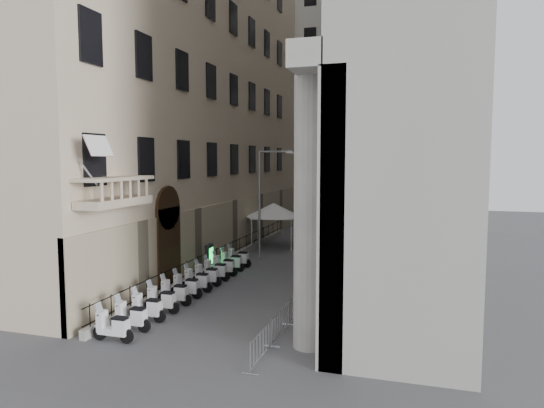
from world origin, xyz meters
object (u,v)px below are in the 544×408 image
Objects in this scene: scooter_0 at (114,342)px; security_tent at (276,211)px; street_lamp at (263,196)px; pedestrian_a at (327,230)px; pedestrian_b at (361,226)px; info_kiosk at (209,259)px.

scooter_0 is 0.34× the size of security_tent.
security_tent is at bearing -1.12° from scooter_0.
pedestrian_a is at bearing 74.53° from street_lamp.
security_tent is 10.87m from pedestrian_b.
street_lamp reaches higher than info_kiosk.
pedestrian_b is (5.68, 9.01, -2.16)m from security_tent.
scooter_0 is at bearing 71.88° from pedestrian_a.
security_tent reaches higher than info_kiosk.
pedestrian_a is 4.70m from pedestrian_b.
security_tent is 9.84m from info_kiosk.
street_lamp reaches higher than scooter_0.
pedestrian_b is at bearing 64.80° from info_kiosk.
street_lamp is at bearing -3.07° from scooter_0.
info_kiosk is (-1.51, -9.50, -2.05)m from security_tent.
pedestrian_a is (3.18, 5.04, -2.15)m from security_tent.
security_tent is 5.03m from street_lamp.
security_tent is at bearing 98.20° from pedestrian_b.
pedestrian_a is at bearing 98.27° from pedestrian_b.
pedestrian_a is at bearing 68.14° from info_kiosk.
security_tent reaches higher than pedestrian_a.
street_lamp is 4.75× the size of pedestrian_b.
info_kiosk is (-1.11, 11.41, 0.91)m from scooter_0.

